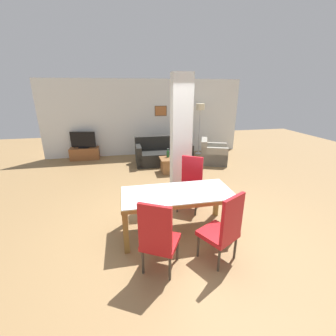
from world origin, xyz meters
TOP-DOWN VIEW (x-y plane):
  - ground_plane at (0.00, 0.00)m, footprint 18.00×18.00m
  - back_wall at (0.00, 5.07)m, footprint 7.20×0.09m
  - divider_pillar at (0.42, 1.45)m, footprint 0.43×0.31m
  - dining_table at (0.00, 0.00)m, footprint 1.86×0.85m
  - dining_chair_far_right at (0.47, 0.78)m, footprint 0.63×0.63m
  - dining_chair_near_right at (0.46, -0.83)m, footprint 0.63×0.63m
  - dining_chair_near_left at (-0.46, -0.85)m, footprint 0.62×0.62m
  - sofa at (0.45, 3.83)m, footprint 1.82×0.88m
  - armchair at (2.07, 3.51)m, footprint 1.08×1.07m
  - coffee_table at (0.52, 2.92)m, footprint 0.65×0.54m
  - bottle at (0.45, 3.03)m, footprint 0.08×0.08m
  - tv_stand at (-2.20, 4.79)m, footprint 0.98×0.40m
  - tv_screen at (-2.20, 4.79)m, footprint 0.85×0.26m
  - floor_lamp at (1.97, 4.67)m, footprint 0.30×0.30m

SIDE VIEW (x-z plane):
  - ground_plane at x=0.00m, z-range 0.00..0.00m
  - tv_stand at x=-2.20m, z-range 0.00..0.42m
  - coffee_table at x=0.52m, z-range 0.01..0.44m
  - armchair at x=2.07m, z-range -0.12..0.68m
  - sofa at x=0.45m, z-range -0.14..0.73m
  - bottle at x=0.45m, z-range 0.41..0.67m
  - dining_chair_far_right at x=0.47m, z-range 0.02..1.11m
  - dining_chair_near_right at x=0.46m, z-range 0.02..1.11m
  - dining_chair_near_left at x=-0.46m, z-range 0.02..1.11m
  - dining_table at x=0.00m, z-range 0.23..0.99m
  - tv_screen at x=-2.20m, z-range 0.41..0.97m
  - divider_pillar at x=0.42m, z-range 0.00..2.70m
  - back_wall at x=0.00m, z-range 0.00..2.70m
  - floor_lamp at x=1.97m, z-range 0.63..2.49m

